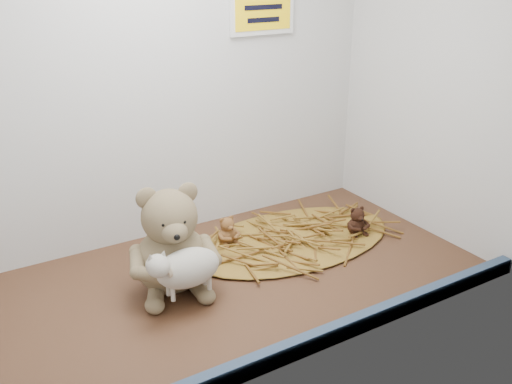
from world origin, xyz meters
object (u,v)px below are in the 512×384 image
main_teddy (170,238)px  mini_teddy_tan (227,229)px  mini_teddy_brown (357,219)px  toy_lamb (188,268)px

main_teddy → mini_teddy_tan: main_teddy is taller
mini_teddy_brown → toy_lamb: bearing=-163.0°
mini_teddy_tan → main_teddy: bearing=-154.3°
toy_lamb → mini_teddy_tan: toy_lamb is taller
main_teddy → toy_lamb: size_ratio=1.36×
toy_lamb → mini_teddy_brown: 50.70cm
mini_teddy_tan → toy_lamb: bearing=-138.4°
main_teddy → mini_teddy_tan: size_ratio=3.34×
main_teddy → mini_teddy_brown: main_teddy is taller
main_teddy → mini_teddy_tan: 23.17cm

